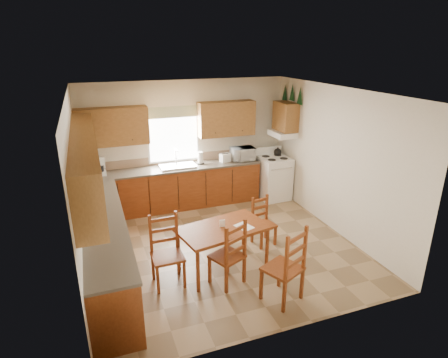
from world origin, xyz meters
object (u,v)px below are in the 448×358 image
object	(u,v)px
stove	(274,178)
chair_far_left	(167,252)
chair_near_right	(283,264)
chair_near_left	(227,252)
microwave	(243,154)
dining_table	(223,248)
chair_far_right	(264,222)

from	to	relation	value
stove	chair_far_left	bearing A→B (deg)	-142.04
chair_near_right	chair_near_left	bearing A→B (deg)	-71.76
stove	chair_near_right	distance (m)	3.70
stove	chair_near_right	bearing A→B (deg)	-116.73
stove	chair_near_left	world-z (taller)	chair_near_left
microwave	dining_table	xyz separation A→B (m)	(-1.41, -2.59, -0.70)
stove	chair_far_left	distance (m)	3.88
stove	chair_far_left	world-z (taller)	chair_far_left
chair_far_right	chair_near_right	bearing A→B (deg)	-116.86
chair_near_left	chair_far_left	bearing A→B (deg)	-42.06
microwave	dining_table	bearing A→B (deg)	-115.16
stove	chair_far_right	bearing A→B (deg)	-122.98
chair_near_right	chair_far_left	bearing A→B (deg)	-57.00
chair_near_left	chair_near_right	xyz separation A→B (m)	(0.58, -0.62, 0.05)
microwave	chair_far_left	size ratio (longest dim) A/B	0.45
dining_table	chair_near_right	world-z (taller)	chair_near_right
stove	chair_near_right	xyz separation A→B (m)	(-1.59, -3.34, 0.09)
dining_table	chair_far_left	distance (m)	0.93
stove	dining_table	size ratio (longest dim) A/B	0.70
chair_near_left	chair_far_right	world-z (taller)	chair_near_left
microwave	chair_far_right	bearing A→B (deg)	-98.92
dining_table	chair_near_left	size ratio (longest dim) A/B	1.31
dining_table	stove	bearing A→B (deg)	36.74
dining_table	chair_far_right	xyz separation A→B (m)	(0.95, 0.49, 0.07)
stove	chair_near_left	distance (m)	3.48
stove	dining_table	distance (m)	3.15
stove	chair_far_right	size ratio (longest dim) A/B	1.11
microwave	chair_near_left	size ratio (longest dim) A/B	0.46
microwave	dining_table	world-z (taller)	microwave
microwave	chair_near_right	xyz separation A→B (m)	(-0.91, -3.59, -0.50)
chair_near_left	chair_far_right	size ratio (longest dim) A/B	1.20
chair_near_left	chair_far_right	bearing A→B (deg)	-164.22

